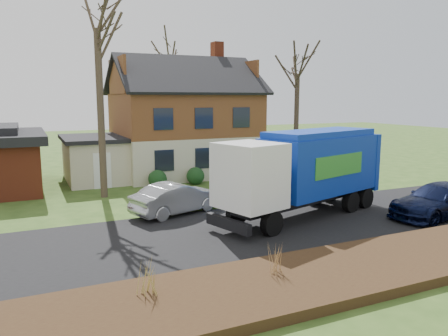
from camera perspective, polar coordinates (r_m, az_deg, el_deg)
name	(u,v)px	position (r m, az deg, el deg)	size (l,w,h in m)	color
ground	(254,229)	(17.86, 3.88, -7.94)	(120.00, 120.00, 0.00)	#2E4A18
road	(254,229)	(17.86, 3.88, -7.91)	(80.00, 7.00, 0.02)	black
mulch_verge	(339,272)	(13.66, 14.82, -13.04)	(80.00, 3.50, 0.30)	black
main_house	(177,116)	(30.50, -6.15, 6.80)	(12.95, 8.95, 9.26)	beige
garbage_truck	(306,168)	(19.60, 10.66, 0.04)	(9.19, 4.79, 3.80)	black
silver_sedan	(177,198)	(20.08, -6.14, -3.94)	(1.51, 4.34, 1.43)	#9EA1A6
navy_wagon	(439,200)	(21.64, 26.27, -3.82)	(2.07, 5.10, 1.48)	black
tree_front_west	(96,2)	(24.18, -16.41, 20.10)	(4.08, 4.08, 12.12)	#46372A
tree_front_east	(298,57)	(28.81, 9.64, 14.15)	(3.46, 3.46, 9.62)	#3A2E23
tree_back	(169,40)	(38.40, -7.21, 16.26)	(3.81, 3.81, 12.06)	#3B2F23
grass_clump_west	(147,276)	(11.51, -9.99, -13.71)	(0.37, 0.31, 0.99)	#AB924B
grass_clump_mid	(276,258)	(12.70, 6.83, -11.61)	(0.32, 0.27, 0.90)	#9F7646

